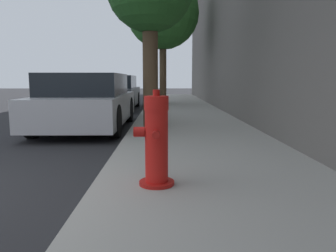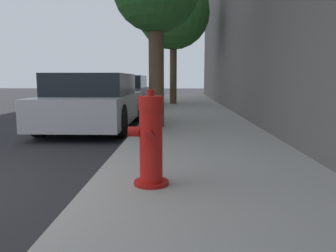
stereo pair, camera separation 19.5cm
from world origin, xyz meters
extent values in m
cube|color=#99968E|center=(3.17, 0.00, 0.08)|extent=(2.66, 40.00, 0.15)
cylinder|color=#A91511|center=(2.49, 0.39, 0.17)|extent=(0.35, 0.35, 0.04)
cylinder|color=red|center=(2.49, 0.39, 0.54)|extent=(0.22, 0.22, 0.70)
cylinder|color=red|center=(2.49, 0.39, 0.96)|extent=(0.23, 0.23, 0.13)
cylinder|color=#A91511|center=(2.49, 0.39, 1.05)|extent=(0.07, 0.07, 0.06)
cylinder|color=#A91511|center=(2.49, 0.23, 0.68)|extent=(0.07, 0.09, 0.07)
cylinder|color=#A91511|center=(2.49, 0.54, 0.68)|extent=(0.07, 0.09, 0.07)
cylinder|color=#A91511|center=(2.32, 0.39, 0.68)|extent=(0.11, 0.10, 0.10)
cube|color=#B7B7BC|center=(0.74, 5.14, 0.50)|extent=(1.83, 4.19, 0.63)
cube|color=black|center=(0.74, 4.98, 1.06)|extent=(1.68, 2.30, 0.49)
cylinder|color=black|center=(-0.10, 6.44, 0.34)|extent=(0.20, 0.68, 0.68)
cylinder|color=black|center=(1.57, 6.44, 0.34)|extent=(0.20, 0.68, 0.68)
cylinder|color=black|center=(-0.10, 3.85, 0.34)|extent=(0.20, 0.68, 0.68)
cylinder|color=black|center=(1.57, 3.85, 0.34)|extent=(0.20, 0.68, 0.68)
cube|color=#4C5156|center=(0.62, 10.34, 0.51)|extent=(1.67, 4.07, 0.67)
cube|color=black|center=(0.62, 10.17, 1.08)|extent=(1.54, 2.24, 0.48)
cylinder|color=black|center=(-0.13, 11.60, 0.31)|extent=(0.20, 0.62, 0.62)
cylinder|color=black|center=(1.38, 11.60, 0.31)|extent=(0.20, 0.62, 0.62)
cylinder|color=black|center=(-0.13, 9.07, 0.31)|extent=(0.20, 0.62, 0.62)
cylinder|color=black|center=(1.38, 9.07, 0.31)|extent=(0.20, 0.62, 0.62)
cylinder|color=brown|center=(2.27, 4.39, 1.31)|extent=(0.33, 0.33, 2.32)
cylinder|color=brown|center=(2.53, 11.26, 1.54)|extent=(0.29, 0.29, 2.78)
sphere|color=#2D6B28|center=(2.53, 11.26, 3.91)|extent=(3.00, 3.00, 3.00)
camera|label=1|loc=(2.56, -2.73, 1.18)|focal=35.00mm
camera|label=2|loc=(2.75, -2.73, 1.18)|focal=35.00mm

